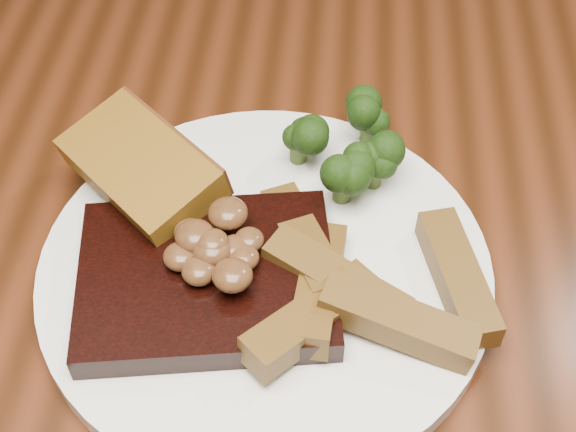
# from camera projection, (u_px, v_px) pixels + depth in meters

# --- Properties ---
(dining_table) EXTENTS (1.60, 0.90, 0.75)m
(dining_table) POSITION_uv_depth(u_px,v_px,m) (268.00, 335.00, 0.61)
(dining_table) COLOR #441E0D
(dining_table) RESTS_ON ground
(chair_far) EXTENTS (0.49, 0.49, 0.81)m
(chair_far) POSITION_uv_depth(u_px,v_px,m) (441.00, 56.00, 1.17)
(chair_far) COLOR black
(chair_far) RESTS_ON ground
(plate) EXTENTS (0.33, 0.33, 0.01)m
(plate) POSITION_uv_depth(u_px,v_px,m) (265.00, 273.00, 0.52)
(plate) COLOR white
(plate) RESTS_ON dining_table
(steak) EXTENTS (0.17, 0.14, 0.02)m
(steak) POSITION_uv_depth(u_px,v_px,m) (207.00, 281.00, 0.50)
(steak) COLOR black
(steak) RESTS_ON plate
(steak_bone) EXTENTS (0.13, 0.03, 0.02)m
(steak_bone) POSITION_uv_depth(u_px,v_px,m) (194.00, 359.00, 0.46)
(steak_bone) COLOR beige
(steak_bone) RESTS_ON plate
(mushroom_pile) EXTENTS (0.07, 0.07, 0.03)m
(mushroom_pile) POSITION_uv_depth(u_px,v_px,m) (210.00, 240.00, 0.48)
(mushroom_pile) COLOR brown
(mushroom_pile) RESTS_ON steak
(garlic_bread) EXTENTS (0.12, 0.12, 0.02)m
(garlic_bread) POSITION_uv_depth(u_px,v_px,m) (145.00, 188.00, 0.55)
(garlic_bread) COLOR brown
(garlic_bread) RESTS_ON plate
(potato_wedges) EXTENTS (0.12, 0.12, 0.02)m
(potato_wedges) POSITION_uv_depth(u_px,v_px,m) (369.00, 285.00, 0.49)
(potato_wedges) COLOR brown
(potato_wedges) RESTS_ON plate
(broccoli_cluster) EXTENTS (0.07, 0.07, 0.04)m
(broccoli_cluster) POSITION_uv_depth(u_px,v_px,m) (346.00, 154.00, 0.56)
(broccoli_cluster) COLOR #1C330B
(broccoli_cluster) RESTS_ON plate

